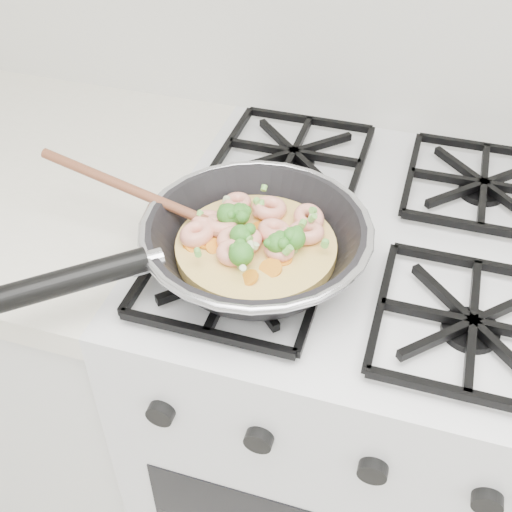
% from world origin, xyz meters
% --- Properties ---
extents(stove, '(0.60, 0.60, 0.92)m').
position_xyz_m(stove, '(0.00, 1.70, 0.46)').
color(stove, white).
rests_on(stove, ground).
extents(skillet, '(0.47, 0.38, 0.09)m').
position_xyz_m(skillet, '(-0.14, 1.57, 0.96)').
color(skillet, black).
rests_on(skillet, stove).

